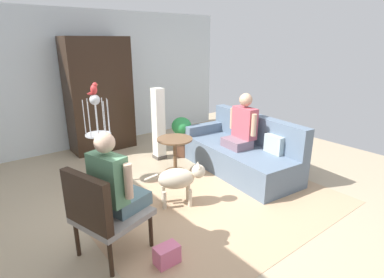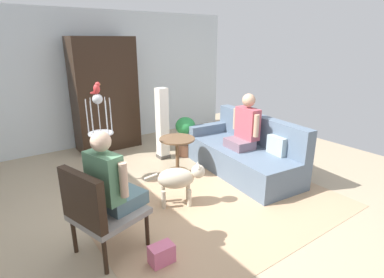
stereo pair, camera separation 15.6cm
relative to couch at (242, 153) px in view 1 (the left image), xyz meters
name	(u,v)px [view 1 (the left image)]	position (x,y,z in m)	size (l,w,h in m)	color
ground_plane	(199,203)	(-1.25, -0.41, -0.31)	(7.72, 7.72, 0.00)	tan
back_wall	(96,79)	(-1.25, 2.87, 1.01)	(5.92, 0.12, 2.64)	silver
area_rug	(219,204)	(-1.06, -0.61, -0.31)	(3.19, 2.34, 0.01)	tan
couch	(242,153)	(0.00, 0.00, 0.00)	(1.07, 2.10, 0.91)	slate
armchair	(101,210)	(-2.66, -0.66, 0.23)	(0.78, 0.76, 0.96)	black
person_on_couch	(242,126)	(-0.04, -0.02, 0.47)	(0.44, 0.58, 0.86)	slate
person_on_armchair	(114,182)	(-2.49, -0.61, 0.45)	(0.57, 0.56, 0.84)	slate
round_end_table	(175,151)	(-0.93, 0.59, 0.07)	(0.57, 0.57, 0.59)	brown
dog	(179,179)	(-1.46, -0.27, 0.06)	(0.72, 0.46, 0.58)	beige
bird_cage_stand	(99,144)	(-2.02, 0.95, 0.32)	(0.36, 0.36, 1.36)	silver
parrot	(94,89)	(-2.02, 0.95, 1.13)	(0.17, 0.10, 0.17)	red
potted_plant	(182,134)	(-0.37, 1.17, 0.12)	(0.37, 0.37, 0.73)	#996047
column_lamp	(159,125)	(-0.78, 1.31, 0.33)	(0.20, 0.20, 1.29)	#4C4742
armoire_cabinet	(99,95)	(-1.38, 2.46, 0.76)	(1.18, 0.56, 2.14)	black
handbag	(167,255)	(-2.22, -1.12, -0.21)	(0.24, 0.15, 0.20)	#D8668C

